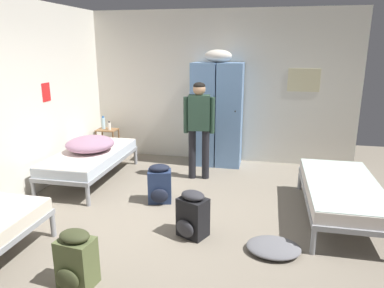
% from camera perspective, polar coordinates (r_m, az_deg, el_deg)
% --- Properties ---
extents(ground_plane, '(8.57, 8.57, 0.00)m').
position_cam_1_polar(ground_plane, '(4.58, -0.71, -12.42)').
color(ground_plane, gray).
extents(room_backdrop, '(4.96, 5.42, 2.77)m').
position_cam_1_polar(room_backdrop, '(5.73, -10.41, 7.60)').
color(room_backdrop, silver).
rests_on(room_backdrop, ground_plane).
extents(locker_bank, '(0.90, 0.55, 2.07)m').
position_cam_1_polar(locker_bank, '(6.52, 4.00, 5.03)').
color(locker_bank, '#6B93C6').
rests_on(locker_bank, ground_plane).
extents(shelf_unit, '(0.38, 0.30, 0.57)m').
position_cam_1_polar(shelf_unit, '(7.19, -13.23, 0.55)').
color(shelf_unit, brown).
rests_on(shelf_unit, ground_plane).
extents(bed_left_rear, '(0.90, 1.90, 0.49)m').
position_cam_1_polar(bed_left_rear, '(6.04, -15.86, -2.11)').
color(bed_left_rear, gray).
rests_on(bed_left_rear, ground_plane).
extents(bed_right, '(0.90, 1.90, 0.49)m').
position_cam_1_polar(bed_right, '(4.91, 22.70, -6.84)').
color(bed_right, gray).
rests_on(bed_right, ground_plane).
extents(bedding_heap, '(0.76, 0.79, 0.23)m').
position_cam_1_polar(bedding_heap, '(6.00, -15.87, 0.02)').
color(bedding_heap, gray).
rests_on(bedding_heap, bed_left_rear).
extents(person_traveler, '(0.50, 0.24, 1.59)m').
position_cam_1_polar(person_traveler, '(5.76, 1.13, 3.55)').
color(person_traveler, black).
rests_on(person_traveler, ground_plane).
extents(water_bottle, '(0.07, 0.07, 0.25)m').
position_cam_1_polar(water_bottle, '(7.17, -13.91, 3.25)').
color(water_bottle, '#B2DBEA').
rests_on(water_bottle, shelf_unit).
extents(lotion_bottle, '(0.06, 0.06, 0.17)m').
position_cam_1_polar(lotion_bottle, '(7.06, -13.00, 2.81)').
color(lotion_bottle, white).
rests_on(lotion_bottle, shelf_unit).
extents(backpack_navy, '(0.37, 0.38, 0.55)m').
position_cam_1_polar(backpack_navy, '(5.07, -5.16, -6.41)').
color(backpack_navy, navy).
rests_on(backpack_navy, ground_plane).
extents(backpack_black, '(0.39, 0.40, 0.55)m').
position_cam_1_polar(backpack_black, '(4.19, 0.06, -11.23)').
color(backpack_black, black).
rests_on(backpack_black, ground_plane).
extents(backpack_olive, '(0.35, 0.37, 0.55)m').
position_cam_1_polar(backpack_olive, '(3.57, -17.94, -17.15)').
color(backpack_olive, '#566038').
rests_on(backpack_olive, ground_plane).
extents(clothes_pile_grey, '(0.58, 0.48, 0.10)m').
position_cam_1_polar(clothes_pile_grey, '(4.09, 12.81, -15.72)').
color(clothes_pile_grey, slate).
rests_on(clothes_pile_grey, ground_plane).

